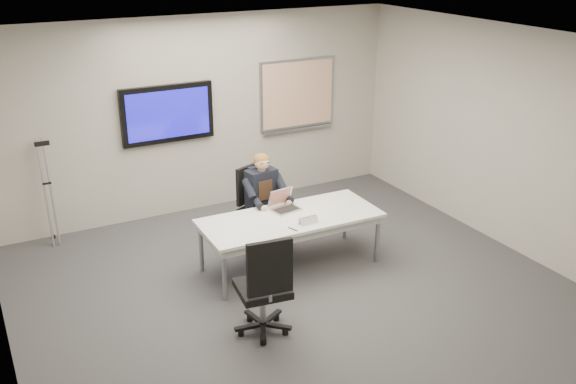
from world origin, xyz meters
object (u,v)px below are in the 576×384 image
office_chair_far (258,219)px  seated_person (267,212)px  office_chair_near (264,303)px  laptop (284,204)px  conference_table (290,222)px

office_chair_far → seated_person: (0.02, -0.23, 0.18)m
office_chair_near → laptop: size_ratio=3.05×
seated_person → laptop: (0.06, -0.33, 0.22)m
conference_table → office_chair_near: bearing=-127.4°
seated_person → laptop: bearing=-85.9°
office_chair_far → office_chair_near: 2.14m
conference_table → seated_person: (-0.02, 0.58, -0.09)m
office_chair_near → conference_table: bearing=-121.0°
conference_table → laptop: bearing=82.2°
conference_table → seated_person: size_ratio=1.74×
seated_person → laptop: 0.40m
office_chair_far → laptop: size_ratio=2.75×
laptop → office_chair_near: bearing=-134.0°
office_chair_far → laptop: bearing=-104.7°
office_chair_far → office_chair_near: office_chair_near is taller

